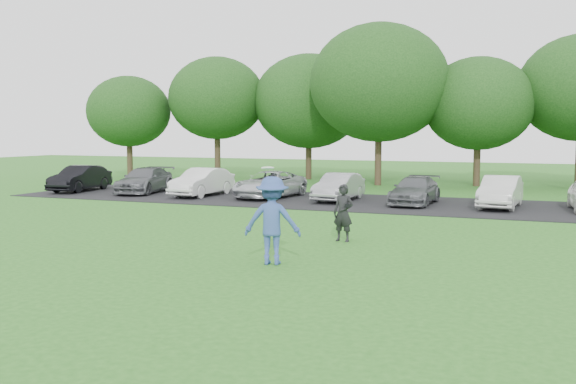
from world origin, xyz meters
The scene contains 6 objects.
ground centered at (0.00, 0.00, 0.00)m, with size 100.00×100.00×0.00m, color #24621C.
parking_lot centered at (0.00, 13.00, 0.01)m, with size 32.00×6.50×0.03m, color black.
frisbee_player centered at (0.82, 0.52, 0.97)m, with size 1.38×0.99×2.17m.
camera_bystander centered at (1.42, 3.88, 0.76)m, with size 0.60×0.46×1.52m.
parked_cars centered at (0.14, 13.06, 0.62)m, with size 30.88×4.85×1.23m.
tree_row centered at (1.51, 22.76, 4.91)m, with size 42.39×9.85×8.64m.
Camera 1 is at (6.30, -12.27, 2.92)m, focal length 40.00 mm.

